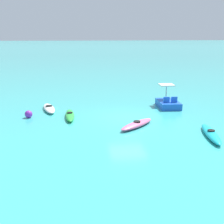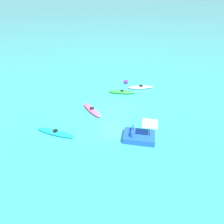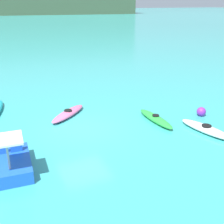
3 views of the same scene
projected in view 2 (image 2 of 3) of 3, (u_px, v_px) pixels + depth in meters
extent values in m
plane|color=#38ADA8|center=(113.00, 112.00, 17.47)|extent=(600.00, 600.00, 0.00)
ellipsoid|color=pink|center=(92.00, 110.00, 17.44)|extent=(2.72, 2.45, 0.32)
cylinder|color=black|center=(92.00, 108.00, 17.33)|extent=(0.61, 0.61, 0.05)
ellipsoid|color=white|center=(141.00, 87.00, 21.60)|extent=(1.25, 3.05, 0.32)
cylinder|color=black|center=(141.00, 86.00, 21.50)|extent=(0.55, 0.55, 0.05)
ellipsoid|color=#19B7C6|center=(56.00, 133.00, 14.62)|extent=(1.41, 3.46, 0.32)
cylinder|color=black|center=(55.00, 131.00, 14.51)|extent=(0.47, 0.47, 0.05)
ellipsoid|color=green|center=(122.00, 92.00, 20.54)|extent=(0.60, 2.95, 0.32)
cylinder|color=black|center=(122.00, 91.00, 20.43)|extent=(0.37, 0.37, 0.05)
cube|color=blue|center=(139.00, 137.00, 14.06)|extent=(1.70, 2.52, 0.50)
cube|color=blue|center=(133.00, 129.00, 14.12)|extent=(0.45, 0.20, 0.44)
cube|color=blue|center=(132.00, 134.00, 13.63)|extent=(0.45, 0.20, 0.44)
cylinder|color=#B2B2B7|center=(149.00, 130.00, 13.51)|extent=(0.08, 0.08, 1.10)
cube|color=silver|center=(150.00, 124.00, 13.19)|extent=(1.19, 1.19, 0.08)
sphere|color=purple|center=(126.00, 82.00, 22.74)|extent=(0.51, 0.51, 0.51)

